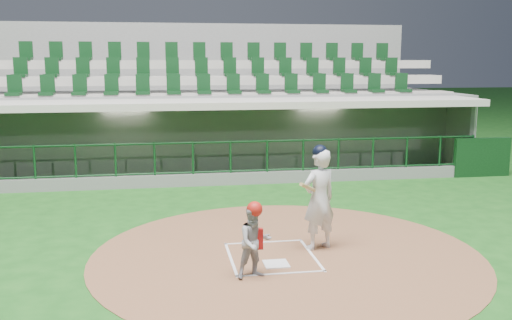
{
  "coord_description": "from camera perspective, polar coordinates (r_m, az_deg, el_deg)",
  "views": [
    {
      "loc": [
        -1.9,
        -10.04,
        3.55
      ],
      "look_at": [
        0.19,
        2.6,
        1.3
      ],
      "focal_mm": 40.0,
      "sensor_mm": 36.0,
      "label": 1
    }
  ],
  "objects": [
    {
      "name": "dugout_structure",
      "position": [
        18.16,
        -2.96,
        1.76
      ],
      "size": [
        16.4,
        3.7,
        3.0
      ],
      "color": "slate",
      "rests_on": "ground"
    },
    {
      "name": "batter_box_chalk",
      "position": [
        10.54,
        1.59,
        -9.63
      ],
      "size": [
        1.55,
        1.8,
        0.01
      ],
      "color": "white",
      "rests_on": "ground"
    },
    {
      "name": "home_plate",
      "position": [
        10.17,
        2.02,
        -10.35
      ],
      "size": [
        0.43,
        0.43,
        0.02
      ],
      "primitive_type": "cube",
      "color": "silver",
      "rests_on": "dirt_circle"
    },
    {
      "name": "ground",
      "position": [
        10.82,
        1.28,
        -9.19
      ],
      "size": [
        120.0,
        120.0,
        0.0
      ],
      "primitive_type": "plane",
      "color": "#144914",
      "rests_on": "ground"
    },
    {
      "name": "seating_deck",
      "position": [
        21.14,
        -4.19,
        4.15
      ],
      "size": [
        17.0,
        6.72,
        5.15
      ],
      "color": "slate",
      "rests_on": "ground"
    },
    {
      "name": "catcher",
      "position": [
        9.4,
        -0.15,
        -8.04
      ],
      "size": [
        0.68,
        0.59,
        1.29
      ],
      "color": "#97979D",
      "rests_on": "dirt_circle"
    },
    {
      "name": "batter",
      "position": [
        10.78,
        6.32,
        -3.76
      ],
      "size": [
        0.95,
        0.98,
        2.0
      ],
      "color": "silver",
      "rests_on": "dirt_circle"
    },
    {
      "name": "dirt_circle",
      "position": [
        10.69,
        3.08,
        -9.41
      ],
      "size": [
        7.2,
        7.2,
        0.01
      ],
      "primitive_type": "cylinder",
      "color": "brown",
      "rests_on": "ground"
    }
  ]
}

